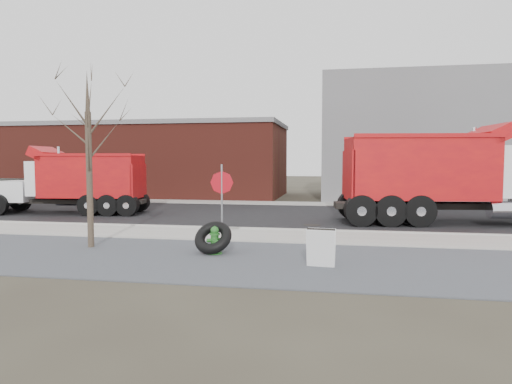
% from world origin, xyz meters
% --- Properties ---
extents(ground, '(120.00, 120.00, 0.00)m').
position_xyz_m(ground, '(0.00, 0.00, 0.00)').
color(ground, '#383328').
rests_on(ground, ground).
extents(gravel_verge, '(60.00, 5.00, 0.03)m').
position_xyz_m(gravel_verge, '(0.00, -3.50, 0.01)').
color(gravel_verge, slate).
rests_on(gravel_verge, ground).
extents(sidewalk, '(60.00, 2.50, 0.06)m').
position_xyz_m(sidewalk, '(0.00, 0.25, 0.03)').
color(sidewalk, '#9E9B93').
rests_on(sidewalk, ground).
extents(curb, '(60.00, 0.15, 0.11)m').
position_xyz_m(curb, '(0.00, 1.55, 0.06)').
color(curb, '#9E9B93').
rests_on(curb, ground).
extents(road, '(60.00, 9.40, 0.02)m').
position_xyz_m(road, '(0.00, 6.30, 0.01)').
color(road, black).
rests_on(road, ground).
extents(far_sidewalk, '(60.00, 2.00, 0.06)m').
position_xyz_m(far_sidewalk, '(0.00, 12.00, 0.03)').
color(far_sidewalk, '#9E9B93').
rests_on(far_sidewalk, ground).
extents(building_grey, '(12.00, 10.00, 8.00)m').
position_xyz_m(building_grey, '(9.00, 18.00, 4.00)').
color(building_grey, slate).
rests_on(building_grey, ground).
extents(building_brick, '(20.20, 8.20, 5.30)m').
position_xyz_m(building_brick, '(-10.00, 17.00, 2.65)').
color(building_brick, maroon).
rests_on(building_brick, ground).
extents(bare_tree, '(3.20, 3.20, 5.20)m').
position_xyz_m(bare_tree, '(-3.20, -2.60, 3.30)').
color(bare_tree, '#382D23').
rests_on(bare_tree, ground).
extents(fire_hydrant, '(0.44, 0.44, 0.79)m').
position_xyz_m(fire_hydrant, '(0.68, -2.90, 0.36)').
color(fire_hydrant, '#2F742C').
rests_on(fire_hydrant, ground).
extents(truck_tire, '(1.18, 1.09, 0.95)m').
position_xyz_m(truck_tire, '(0.62, -2.84, 0.47)').
color(truck_tire, black).
rests_on(truck_tire, ground).
extents(stop_sign, '(0.67, 0.11, 2.48)m').
position_xyz_m(stop_sign, '(0.65, -1.99, 1.71)').
color(stop_sign, gray).
rests_on(stop_sign, ground).
extents(sandwich_board, '(0.71, 0.48, 0.94)m').
position_xyz_m(sandwich_board, '(3.61, -3.93, 0.50)').
color(sandwich_board, white).
rests_on(sandwich_board, ground).
extents(dump_truck_red_a, '(10.12, 3.85, 3.99)m').
position_xyz_m(dump_truck_red_a, '(8.54, 4.83, 2.03)').
color(dump_truck_red_a, black).
rests_on(dump_truck_red_a, ground).
extents(dump_truck_red_b, '(7.67, 3.07, 3.21)m').
position_xyz_m(dump_truck_red_b, '(-8.57, 5.19, 1.64)').
color(dump_truck_red_b, black).
rests_on(dump_truck_red_b, ground).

